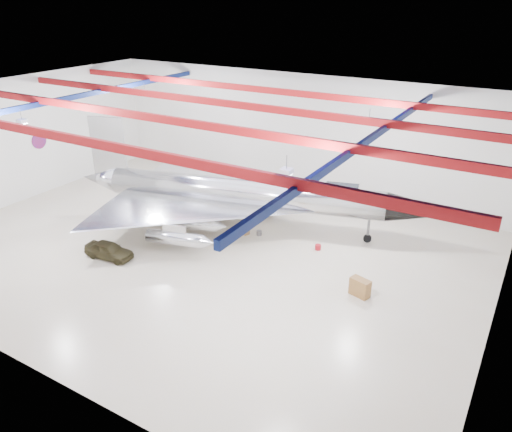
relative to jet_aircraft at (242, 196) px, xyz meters
The scene contains 18 objects.
floor 5.48m from the jet_aircraft, 98.13° to the right, with size 40.00×40.00×0.00m, color #C1B399.
wall_back 10.69m from the jet_aircraft, 93.71° to the left, with size 40.00×40.00×0.00m, color silver.
wall_left 21.37m from the jet_aircraft, 167.23° to the right, with size 30.00×30.00×0.00m, color silver.
wall_right 20.08m from the jet_aircraft, 13.62° to the right, with size 30.00×30.00×0.00m, color silver.
ceiling 9.49m from the jet_aircraft, 98.13° to the right, with size 40.00×40.00×0.00m, color #0A0F38.
ceiling_structure 8.91m from the jet_aircraft, 98.13° to the right, with size 39.50×29.50×1.08m.
wall_roundel 20.90m from the jet_aircraft, behind, with size 1.50×1.50×0.10m, color #B21414.
jet_aircraft is the anchor object (origin of this frame).
jeep 11.02m from the jet_aircraft, 121.12° to the right, with size 1.48×3.68×1.25m, color #36301B.
desk 12.78m from the jet_aircraft, 21.83° to the right, with size 1.29×0.64×1.18m, color brown.
crate_ply 7.05m from the jet_aircraft, behind, with size 0.59×0.48×0.42m, color olive.
toolbox_red 5.34m from the jet_aircraft, 150.74° to the left, with size 0.43×0.34×0.30m, color #A5101B.
engine_drum 3.21m from the jet_aircraft, 15.38° to the right, with size 0.42×0.42×0.37m, color #59595B.
parts_bin 4.21m from the jet_aircraft, 80.42° to the left, with size 0.63×0.50×0.44m, color olive.
crate_small 6.93m from the jet_aircraft, 168.92° to the left, with size 0.38×0.30×0.26m, color #59595B.
tool_chest 7.35m from the jet_aircraft, ahead, with size 0.44×0.44×0.40m, color #A5101B.
oil_barrel 2.82m from the jet_aircraft, 48.50° to the right, with size 0.60×0.48×0.42m, color olive.
spares_box 5.78m from the jet_aircraft, 98.75° to the left, with size 0.36×0.36×0.33m, color #59595B.
Camera 1 is at (20.43, -26.41, 17.61)m, focal length 35.00 mm.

